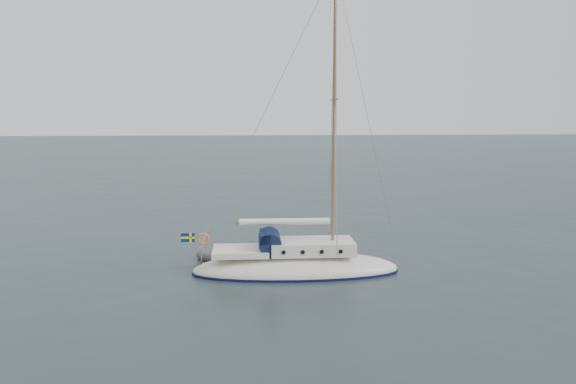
{
  "coord_description": "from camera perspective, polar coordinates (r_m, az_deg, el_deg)",
  "views": [
    {
      "loc": [
        -1.52,
        -25.44,
        7.28
      ],
      "look_at": [
        0.31,
        0.0,
        3.62
      ],
      "focal_mm": 35.0,
      "sensor_mm": 36.0,
      "label": 1
    }
  ],
  "objects": [
    {
      "name": "ground",
      "position": [
        26.5,
        -0.68,
        -7.78
      ],
      "size": [
        300.0,
        300.0,
        0.0
      ],
      "primitive_type": "plane",
      "color": "black",
      "rests_on": "ground"
    },
    {
      "name": "sailboat",
      "position": [
        25.51,
        0.84,
        -5.94
      ],
      "size": [
        9.87,
        2.95,
        14.05
      ],
      "rotation": [
        0.0,
        0.0,
        -0.01
      ],
      "color": "beige",
      "rests_on": "ground"
    },
    {
      "name": "dinghy",
      "position": [
        28.07,
        -6.52,
        -6.51
      ],
      "size": [
        3.03,
        1.37,
        0.44
      ],
      "rotation": [
        0.0,
        0.0,
        -0.42
      ],
      "color": "#4E4E53",
      "rests_on": "ground"
    }
  ]
}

